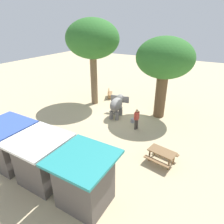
# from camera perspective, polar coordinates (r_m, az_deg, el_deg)

# --- Properties ---
(ground_plane) EXTENTS (60.00, 60.00, 0.00)m
(ground_plane) POSITION_cam_1_polar(r_m,az_deg,el_deg) (16.88, 2.25, -1.04)
(ground_plane) COLOR tan
(elephant) EXTENTS (1.61, 2.44, 1.67)m
(elephant) POSITION_cam_1_polar(r_m,az_deg,el_deg) (16.43, 1.50, 2.30)
(elephant) COLOR slate
(elephant) RESTS_ON ground_plane
(person_handler) EXTENTS (0.32, 0.47, 1.62)m
(person_handler) POSITION_cam_1_polar(r_m,az_deg,el_deg) (14.50, 7.18, -1.69)
(person_handler) COLOR #3F3833
(person_handler) RESTS_ON ground_plane
(shade_tree_main) EXTENTS (4.45, 4.08, 6.46)m
(shade_tree_main) POSITION_cam_1_polar(r_m,az_deg,el_deg) (15.86, 15.07, 14.47)
(shade_tree_main) COLOR brown
(shade_tree_main) RESTS_ON ground_plane
(shade_tree_secondary) EXTENTS (4.81, 4.41, 7.71)m
(shade_tree_secondary) POSITION_cam_1_polar(r_m,az_deg,el_deg) (18.13, -5.74, 20.21)
(shade_tree_secondary) COLOR brown
(shade_tree_secondary) RESTS_ON ground_plane
(wooden_bench) EXTENTS (0.99, 1.43, 0.88)m
(wooden_bench) POSITION_cam_1_polar(r_m,az_deg,el_deg) (20.72, -0.72, 5.48)
(wooden_bench) COLOR olive
(wooden_bench) RESTS_ON ground_plane
(picnic_table_near) EXTENTS (1.73, 1.71, 0.78)m
(picnic_table_near) POSITION_cam_1_polar(r_m,az_deg,el_deg) (11.68, 14.34, -11.75)
(picnic_table_near) COLOR brown
(picnic_table_near) RESTS_ON ground_plane
(market_stall_teal) EXTENTS (2.50, 2.50, 2.52)m
(market_stall_teal) POSITION_cam_1_polar(r_m,az_deg,el_deg) (8.99, -7.98, -19.74)
(market_stall_teal) COLOR #59514C
(market_stall_teal) RESTS_ON ground_plane
(market_stall_white) EXTENTS (2.50, 2.50, 2.52)m
(market_stall_white) POSITION_cam_1_polar(r_m,az_deg,el_deg) (10.46, -19.69, -13.72)
(market_stall_white) COLOR #59514C
(market_stall_white) RESTS_ON ground_plane
(market_stall_blue) EXTENTS (2.50, 2.50, 2.52)m
(market_stall_blue) POSITION_cam_1_polar(r_m,az_deg,el_deg) (12.30, -27.81, -9.00)
(market_stall_blue) COLOR #59514C
(market_stall_blue) RESTS_ON ground_plane
(feed_bucket) EXTENTS (0.36, 0.36, 0.32)m
(feed_bucket) POSITION_cam_1_polar(r_m,az_deg,el_deg) (15.79, 6.14, -2.48)
(feed_bucket) COLOR gray
(feed_bucket) RESTS_ON ground_plane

